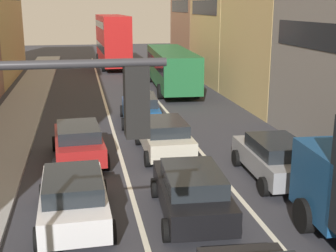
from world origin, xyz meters
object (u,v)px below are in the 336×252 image
object	(u,v)px
sedan_centre_lane_second	(192,191)
bus_mid_queue_primary	(172,66)
sedan_left_lane_third	(79,141)
bus_far_queue_secondary	(113,38)
coupe_centre_lane_fourth	(140,108)
sedan_right_lane_behind_truck	(275,157)
wagon_left_lane_second	(74,197)
hatchback_centre_lane_third	(164,136)

from	to	relation	value
sedan_centre_lane_second	bus_mid_queue_primary	size ratio (longest dim) A/B	0.41
sedan_left_lane_third	bus_far_queue_secondary	world-z (taller)	bus_far_queue_secondary
bus_far_queue_secondary	bus_mid_queue_primary	bearing A→B (deg)	-168.58
sedan_centre_lane_second	coupe_centre_lane_fourth	size ratio (longest dim) A/B	1.00
coupe_centre_lane_fourth	sedan_left_lane_third	bearing A→B (deg)	153.89
sedan_centre_lane_second	coupe_centre_lane_fourth	xyz separation A→B (m)	(-0.00, 11.35, 0.00)
sedan_left_lane_third	coupe_centre_lane_fourth	distance (m)	6.46
sedan_right_lane_behind_truck	bus_mid_queue_primary	world-z (taller)	bus_mid_queue_primary
wagon_left_lane_second	coupe_centre_lane_fourth	distance (m)	11.63
coupe_centre_lane_fourth	bus_far_queue_secondary	distance (m)	23.14
sedan_left_lane_third	coupe_centre_lane_fourth	bearing A→B (deg)	-32.98
wagon_left_lane_second	hatchback_centre_lane_third	xyz separation A→B (m)	(3.66, 5.68, 0.00)
bus_mid_queue_primary	bus_far_queue_secondary	distance (m)	14.28
sedan_centre_lane_second	sedan_left_lane_third	xyz separation A→B (m)	(-3.22, 5.74, 0.00)
sedan_right_lane_behind_truck	bus_mid_queue_primary	distance (m)	18.16
bus_far_queue_secondary	coupe_centre_lane_fourth	bearing A→B (deg)	177.65
wagon_left_lane_second	sedan_right_lane_behind_truck	size ratio (longest dim) A/B	1.00
bus_mid_queue_primary	bus_far_queue_secondary	xyz separation A→B (m)	(-3.21, 13.87, 1.07)
bus_far_queue_secondary	sedan_centre_lane_second	bearing A→B (deg)	177.90
sedan_left_lane_third	sedan_right_lane_behind_truck	world-z (taller)	same
sedan_centre_lane_second	sedan_right_lane_behind_truck	distance (m)	4.34
hatchback_centre_lane_third	bus_mid_queue_primary	world-z (taller)	bus_mid_queue_primary
sedan_right_lane_behind_truck	bus_far_queue_secondary	world-z (taller)	bus_far_queue_secondary
sedan_centre_lane_second	coupe_centre_lane_fourth	world-z (taller)	same
sedan_centre_lane_second	bus_mid_queue_primary	distance (m)	20.84
coupe_centre_lane_fourth	bus_far_queue_secondary	world-z (taller)	bus_far_queue_secondary
hatchback_centre_lane_third	wagon_left_lane_second	bearing A→B (deg)	147.24
sedan_left_lane_third	coupe_centre_lane_fourth	xyz separation A→B (m)	(3.21, 5.60, 0.00)
hatchback_centre_lane_third	bus_far_queue_secondary	xyz separation A→B (m)	(0.02, 28.49, 2.03)
sedan_centre_lane_second	hatchback_centre_lane_third	distance (m)	5.90
bus_mid_queue_primary	sedan_centre_lane_second	bearing A→B (deg)	173.16
sedan_centre_lane_second	sedan_left_lane_third	bearing A→B (deg)	32.49
hatchback_centre_lane_third	bus_mid_queue_primary	bearing A→B (deg)	-12.43
hatchback_centre_lane_third	bus_far_queue_secondary	bearing A→B (deg)	-0.03
wagon_left_lane_second	coupe_centre_lane_fourth	size ratio (longest dim) A/B	0.98
sedan_left_lane_third	sedan_right_lane_behind_truck	distance (m)	7.63
sedan_centre_lane_second	coupe_centre_lane_fourth	distance (m)	11.35
sedan_right_lane_behind_truck	bus_far_queue_secondary	xyz separation A→B (m)	(-3.33, 32.00, 2.03)
coupe_centre_lane_fourth	hatchback_centre_lane_third	bearing A→B (deg)	-173.29
coupe_centre_lane_fourth	sedan_right_lane_behind_truck	bearing A→B (deg)	-154.20
hatchback_centre_lane_third	bus_far_queue_secondary	world-z (taller)	bus_far_queue_secondary
wagon_left_lane_second	bus_mid_queue_primary	size ratio (longest dim) A/B	0.41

